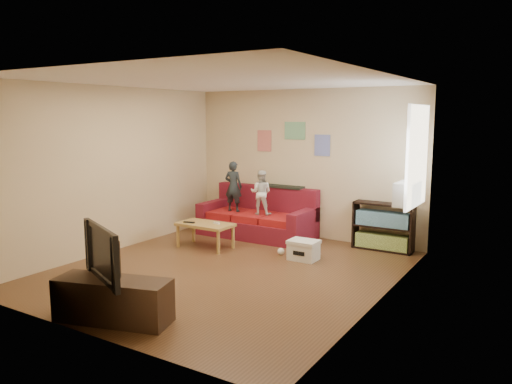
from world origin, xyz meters
The scene contains 17 objects.
room_shell centered at (0.00, 0.00, 1.35)m, with size 4.52×5.02×2.72m.
sofa centered at (-0.72, 2.07, 0.31)m, with size 2.12×0.98×0.93m.
child_a centered at (-1.17, 1.90, 0.92)m, with size 0.34×0.23×0.94m, color #1F262A.
child_b centered at (-0.57, 1.90, 0.85)m, with size 0.39×0.31×0.81m, color silver.
coffee_table centered at (-1.05, 0.86, 0.36)m, with size 0.94×0.52×0.42m.
remote centered at (-1.30, 0.74, 0.43)m, with size 0.20×0.05×0.02m, color black.
game_controller centered at (-0.85, 0.91, 0.44)m, with size 0.13×0.04×0.03m, color white.
bookshelf centered at (1.57, 2.30, 0.35)m, with size 0.99×0.30×0.80m.
window centered at (2.22, 1.65, 1.64)m, with size 0.04×1.08×1.48m, color white.
ac_unit centered at (2.10, 1.65, 1.08)m, with size 0.28×0.55×0.35m, color #B7B2A3.
artwork_left centered at (-0.85, 2.48, 1.75)m, with size 0.30×0.01×0.40m, color #D87266.
artwork_center centered at (-0.20, 2.48, 1.95)m, with size 0.42×0.01×0.32m, color #72B27F.
artwork_right centered at (0.35, 2.48, 1.70)m, with size 0.30×0.01×0.38m, color #727FCC.
file_box centered at (0.70, 1.08, 0.16)m, with size 0.45×0.34×0.31m.
tv_stand centered at (-0.03, -2.12, 0.24)m, with size 1.27×0.42×0.48m, color #382619.
television centered at (-0.03, -2.12, 0.78)m, with size 1.04×0.14×0.60m, color black.
tissue centered at (0.26, 1.14, 0.05)m, with size 0.11×0.11×0.11m, color white.
Camera 1 is at (4.01, -5.72, 2.22)m, focal length 35.00 mm.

